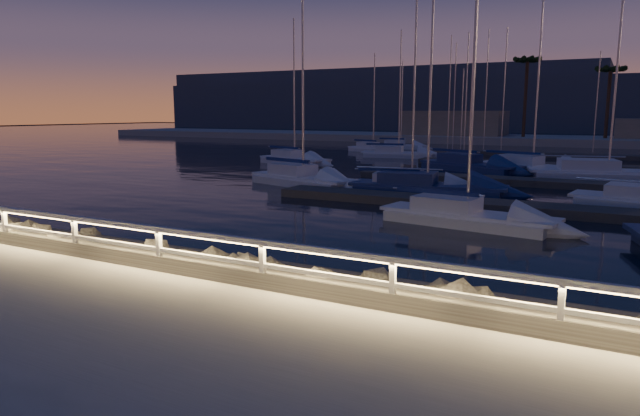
# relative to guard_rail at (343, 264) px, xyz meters

# --- Properties ---
(ground) EXTENTS (400.00, 400.00, 0.00)m
(ground) POSITION_rel_guard_rail_xyz_m (0.07, 0.00, -0.77)
(ground) COLOR #AFA99E
(ground) RESTS_ON ground
(harbor_water) EXTENTS (400.00, 440.00, 0.60)m
(harbor_water) POSITION_rel_guard_rail_xyz_m (0.07, 31.22, -1.74)
(harbor_water) COLOR black
(harbor_water) RESTS_ON ground
(guard_rail) EXTENTS (44.11, 0.12, 1.06)m
(guard_rail) POSITION_rel_guard_rail_xyz_m (0.00, 0.00, 0.00)
(guard_rail) COLOR silver
(guard_rail) RESTS_ON ground
(floating_docks) EXTENTS (22.00, 36.00, 0.40)m
(floating_docks) POSITION_rel_guard_rail_xyz_m (0.07, 32.50, -1.17)
(floating_docks) COLOR #574F48
(floating_docks) RESTS_ON ground
(far_shore) EXTENTS (160.00, 14.00, 5.20)m
(far_shore) POSITION_rel_guard_rail_xyz_m (-0.06, 74.05, -0.48)
(far_shore) COLOR #AFA99E
(far_shore) RESTS_ON ground
(palm_left) EXTENTS (3.00, 3.00, 11.20)m
(palm_left) POSITION_rel_guard_rail_xyz_m (-7.93, 72.00, 9.36)
(palm_left) COLOR #4F3625
(palm_left) RESTS_ON ground
(palm_center) EXTENTS (3.00, 3.00, 9.70)m
(palm_center) POSITION_rel_guard_rail_xyz_m (2.07, 73.00, 8.01)
(palm_center) COLOR #4F3625
(palm_center) RESTS_ON ground
(distant_hills) EXTENTS (230.00, 37.50, 18.00)m
(distant_hills) POSITION_rel_guard_rail_xyz_m (-22.06, 133.69, 3.96)
(distant_hills) COLOR #374256
(distant_hills) RESTS_ON ground
(sailboat_a) EXTENTS (7.83, 4.37, 12.95)m
(sailboat_a) POSITION_rel_guard_rail_xyz_m (-12.33, 19.46, -0.92)
(sailboat_a) COLOR silver
(sailboat_a) RESTS_ON ground
(sailboat_b) EXTENTS (7.01, 2.94, 11.60)m
(sailboat_b) POSITION_rel_guard_rail_xyz_m (-0.66, 12.03, -0.97)
(sailboat_b) COLOR silver
(sailboat_b) RESTS_ON ground
(sailboat_c) EXTENTS (8.46, 3.47, 13.95)m
(sailboat_c) POSITION_rel_guard_rail_xyz_m (-4.71, 19.43, -0.94)
(sailboat_c) COLOR navy
(sailboat_c) RESTS_ON ground
(sailboat_e) EXTENTS (7.28, 3.94, 12.01)m
(sailboat_e) POSITION_rel_guard_rail_xyz_m (-20.12, 31.48, -0.94)
(sailboat_e) COLOR silver
(sailboat_e) RESTS_ON ground
(sailboat_f) EXTENTS (6.93, 3.26, 11.40)m
(sailboat_f) POSITION_rel_guard_rail_xyz_m (-5.70, 19.86, -0.97)
(sailboat_f) COLOR silver
(sailboat_f) RESTS_ON ground
(sailboat_g) EXTENTS (8.77, 5.03, 14.39)m
(sailboat_g) POSITION_rel_guard_rail_xyz_m (-1.39, 33.87, -0.93)
(sailboat_g) COLOR silver
(sailboat_g) RESTS_ON ground
(sailboat_i) EXTENTS (6.46, 3.63, 10.68)m
(sailboat_i) POSITION_rel_guard_rail_xyz_m (-20.09, 48.35, -0.97)
(sailboat_i) COLOR silver
(sailboat_i) RESTS_ON ground
(sailboat_j) EXTENTS (8.31, 5.33, 13.83)m
(sailboat_j) POSITION_rel_guard_rail_xyz_m (-5.69, 33.06, -0.92)
(sailboat_j) COLOR navy
(sailboat_j) RESTS_ON ground
(sailboat_l) EXTENTS (10.25, 5.14, 16.70)m
(sailboat_l) POSITION_rel_guard_rail_xyz_m (3.54, 31.72, -0.91)
(sailboat_l) COLOR silver
(sailboat_l) RESTS_ON ground
(sailboat_m) EXTENTS (6.09, 1.95, 10.35)m
(sailboat_m) POSITION_rel_guard_rail_xyz_m (-19.30, 54.79, -0.98)
(sailboat_m) COLOR silver
(sailboat_m) RESTS_ON ground
(sailboat_n) EXTENTS (7.31, 3.32, 12.04)m
(sailboat_n) POSITION_rel_guard_rail_xyz_m (-14.90, 42.23, -0.96)
(sailboat_n) COLOR silver
(sailboat_n) RESTS_ON ground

